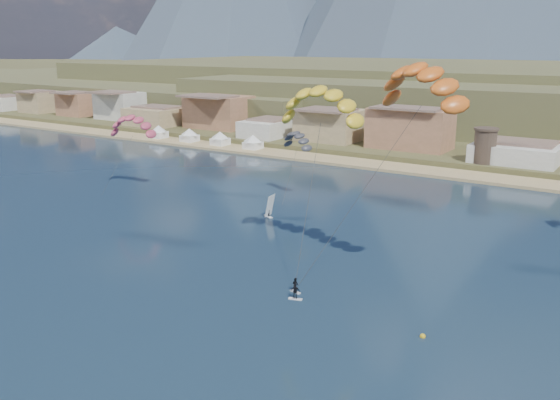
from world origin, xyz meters
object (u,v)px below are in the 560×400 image
object	(u,v)px
windsurfer	(269,210)
kitesurfer_orange	(422,79)
buoy	(423,336)
watchtower	(485,145)
kitesurfer_yellow	(321,100)

from	to	relation	value
windsurfer	kitesurfer_orange	bearing A→B (deg)	-27.32
windsurfer	buoy	distance (m)	49.06
kitesurfer_orange	windsurfer	bearing A→B (deg)	152.68
watchtower	windsurfer	xyz separation A→B (m)	(-21.11, -61.13, -5.08)
kitesurfer_orange	watchtower	bearing A→B (deg)	99.08
buoy	windsurfer	bearing A→B (deg)	143.89
kitesurfer_yellow	windsurfer	size ratio (longest dim) A/B	6.55
watchtower	kitesurfer_orange	distance (m)	81.96
watchtower	kitesurfer_yellow	distance (m)	77.29
buoy	kitesurfer_orange	bearing A→B (deg)	117.39
watchtower	kitesurfer_orange	xyz separation A→B (m)	(12.54, -78.51, 19.92)
kitesurfer_yellow	kitesurfer_orange	size ratio (longest dim) A/B	0.87
watchtower	buoy	size ratio (longest dim) A/B	13.97
kitesurfer_orange	windsurfer	world-z (taller)	kitesurfer_orange
windsurfer	buoy	bearing A→B (deg)	-36.11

